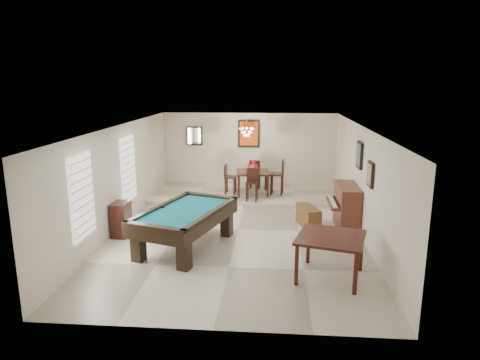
# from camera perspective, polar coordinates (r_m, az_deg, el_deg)

# --- Properties ---
(ground_plane) EXTENTS (6.00, 9.00, 0.02)m
(ground_plane) POSITION_cam_1_polar(r_m,az_deg,el_deg) (10.89, -0.25, -6.67)
(ground_plane) COLOR beige
(wall_back) EXTENTS (6.00, 0.04, 2.60)m
(wall_back) POSITION_cam_1_polar(r_m,az_deg,el_deg) (14.93, 1.19, 3.94)
(wall_back) COLOR silver
(wall_back) RESTS_ON ground_plane
(wall_front) EXTENTS (6.00, 0.04, 2.60)m
(wall_front) POSITION_cam_1_polar(r_m,az_deg,el_deg) (6.25, -3.76, -9.26)
(wall_front) COLOR silver
(wall_front) RESTS_ON ground_plane
(wall_left) EXTENTS (0.04, 9.00, 2.60)m
(wall_left) POSITION_cam_1_polar(r_m,az_deg,el_deg) (11.17, -15.78, 0.33)
(wall_left) COLOR silver
(wall_left) RESTS_ON ground_plane
(wall_right) EXTENTS (0.04, 9.00, 2.60)m
(wall_right) POSITION_cam_1_polar(r_m,az_deg,el_deg) (10.70, 15.96, -0.23)
(wall_right) COLOR silver
(wall_right) RESTS_ON ground_plane
(ceiling) EXTENTS (6.00, 9.00, 0.04)m
(ceiling) POSITION_cam_1_polar(r_m,az_deg,el_deg) (10.31, -0.27, 7.12)
(ceiling) COLOR white
(ceiling) RESTS_ON wall_back
(dining_step) EXTENTS (6.00, 2.50, 0.12)m
(dining_step) POSITION_cam_1_polar(r_m,az_deg,el_deg) (13.97, 0.86, -1.90)
(dining_step) COLOR beige
(dining_step) RESTS_ON ground_plane
(window_left_front) EXTENTS (0.06, 1.00, 1.70)m
(window_left_front) POSITION_cam_1_polar(r_m,az_deg,el_deg) (9.17, -20.33, -2.10)
(window_left_front) COLOR white
(window_left_front) RESTS_ON wall_left
(window_left_rear) EXTENTS (0.06, 1.00, 1.70)m
(window_left_rear) POSITION_cam_1_polar(r_m,az_deg,el_deg) (11.69, -14.67, 1.45)
(window_left_rear) COLOR white
(window_left_rear) RESTS_ON wall_left
(pool_table) EXTENTS (2.15, 2.92, 0.87)m
(pool_table) POSITION_cam_1_polar(r_m,az_deg,el_deg) (9.71, -7.25, -6.50)
(pool_table) COLOR black
(pool_table) RESTS_ON ground_plane
(square_table) EXTENTS (1.49, 1.49, 0.83)m
(square_table) POSITION_cam_1_polar(r_m,az_deg,el_deg) (8.40, 11.91, -10.01)
(square_table) COLOR #33110C
(square_table) RESTS_ON ground_plane
(upright_piano) EXTENTS (0.75, 1.34, 1.12)m
(upright_piano) POSITION_cam_1_polar(r_m,az_deg,el_deg) (11.15, 13.39, -3.49)
(upright_piano) COLOR brown
(upright_piano) RESTS_ON ground_plane
(piano_bench) EXTENTS (0.61, 1.00, 0.52)m
(piano_bench) POSITION_cam_1_polar(r_m,az_deg,el_deg) (11.18, 9.09, -4.85)
(piano_bench) COLOR brown
(piano_bench) RESTS_ON ground_plane
(apothecary_chest) EXTENTS (0.37, 0.56, 0.84)m
(apothecary_chest) POSITION_cam_1_polar(r_m,az_deg,el_deg) (10.73, -15.57, -5.06)
(apothecary_chest) COLOR black
(apothecary_chest) RESTS_ON ground_plane
(dining_table) EXTENTS (1.13, 1.13, 0.85)m
(dining_table) POSITION_cam_1_polar(r_m,az_deg,el_deg) (13.69, 1.71, -0.11)
(dining_table) COLOR black
(dining_table) RESTS_ON dining_step
(flower_vase) EXTENTS (0.16, 0.16, 0.22)m
(flower_vase) POSITION_cam_1_polar(r_m,az_deg,el_deg) (13.58, 1.73, 2.11)
(flower_vase) COLOR red
(flower_vase) RESTS_ON dining_table
(dining_chair_south) EXTENTS (0.39, 0.39, 0.97)m
(dining_chair_south) POSITION_cam_1_polar(r_m,az_deg,el_deg) (12.90, 1.60, -0.66)
(dining_chair_south) COLOR black
(dining_chair_south) RESTS_ON dining_step
(dining_chair_north) EXTENTS (0.38, 0.38, 0.98)m
(dining_chair_north) POSITION_cam_1_polar(r_m,az_deg,el_deg) (14.45, 2.02, 0.84)
(dining_chair_north) COLOR black
(dining_chair_north) RESTS_ON dining_step
(dining_chair_west) EXTENTS (0.38, 0.38, 0.95)m
(dining_chair_west) POSITION_cam_1_polar(r_m,az_deg,el_deg) (13.69, -1.27, 0.10)
(dining_chair_west) COLOR black
(dining_chair_west) RESTS_ON dining_step
(dining_chair_east) EXTENTS (0.47, 0.47, 1.13)m
(dining_chair_east) POSITION_cam_1_polar(r_m,az_deg,el_deg) (13.66, 4.95, 0.41)
(dining_chair_east) COLOR black
(dining_chair_east) RESTS_ON dining_step
(chandelier) EXTENTS (0.44, 0.44, 0.60)m
(chandelier) POSITION_cam_1_polar(r_m,az_deg,el_deg) (13.52, 0.88, 6.84)
(chandelier) COLOR #FFE5B2
(chandelier) RESTS_ON ceiling
(back_painting) EXTENTS (0.75, 0.06, 0.95)m
(back_painting) POSITION_cam_1_polar(r_m,az_deg,el_deg) (14.81, 1.19, 6.21)
(back_painting) COLOR #D84C14
(back_painting) RESTS_ON wall_back
(back_mirror) EXTENTS (0.55, 0.06, 0.65)m
(back_mirror) POSITION_cam_1_polar(r_m,az_deg,el_deg) (15.05, -6.09, 5.87)
(back_mirror) COLOR white
(back_mirror) RESTS_ON wall_back
(right_picture_upper) EXTENTS (0.06, 0.55, 0.65)m
(right_picture_upper) POSITION_cam_1_polar(r_m,az_deg,el_deg) (10.87, 15.65, 3.22)
(right_picture_upper) COLOR slate
(right_picture_upper) RESTS_ON wall_right
(right_picture_lower) EXTENTS (0.06, 0.45, 0.55)m
(right_picture_lower) POSITION_cam_1_polar(r_m,az_deg,el_deg) (9.65, 17.01, 0.72)
(right_picture_lower) COLOR gray
(right_picture_lower) RESTS_ON wall_right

